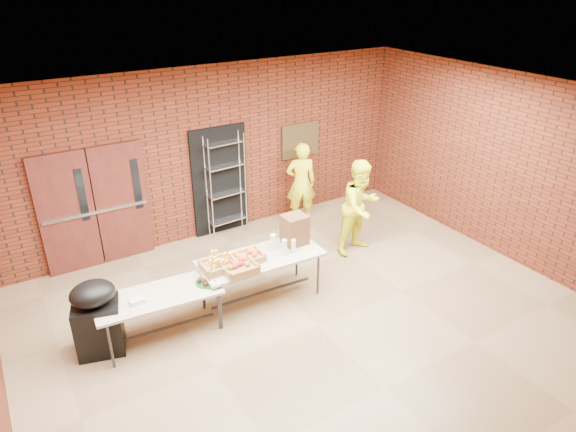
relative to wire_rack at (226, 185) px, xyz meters
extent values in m
cube|color=olive|center=(-0.16, -3.32, -1.01)|extent=(8.00, 7.00, 0.04)
cube|color=silver|center=(-0.16, -3.32, 2.23)|extent=(8.00, 7.00, 0.04)
cube|color=maroon|center=(-0.16, 0.20, 0.61)|extent=(8.00, 0.04, 3.20)
cube|color=maroon|center=(-0.16, -6.84, 0.61)|extent=(8.00, 0.04, 3.20)
cube|color=maroon|center=(3.86, -3.32, 0.61)|extent=(0.04, 7.00, 3.20)
cube|color=#4D2116|center=(-2.81, 0.12, 0.06)|extent=(0.88, 0.08, 2.10)
cube|color=#4D2116|center=(-1.91, 0.12, 0.06)|extent=(0.88, 0.08, 2.10)
cube|color=black|center=(-2.53, 0.07, 0.36)|extent=(0.12, 0.02, 0.90)
cube|color=black|center=(-1.63, 0.07, 0.36)|extent=(0.12, 0.02, 0.90)
cube|color=#B8B8BF|center=(-2.36, 0.06, 0.01)|extent=(1.70, 0.04, 0.05)
cube|color=black|center=(-0.06, 0.14, 0.06)|extent=(1.10, 0.06, 2.10)
cube|color=#3E3018|center=(1.74, 0.13, 0.56)|extent=(0.85, 0.04, 0.70)
cube|color=tan|center=(-2.16, -2.35, -0.32)|extent=(1.75, 0.84, 0.04)
cube|color=#323337|center=(-2.16, -2.35, -0.88)|extent=(1.50, 0.16, 0.03)
cylinder|color=#323337|center=(-2.91, -2.07, -0.66)|extent=(0.03, 0.03, 0.66)
cylinder|color=#323337|center=(-1.41, -2.07, -0.66)|extent=(0.03, 0.03, 0.66)
cylinder|color=#323337|center=(-2.91, -2.64, -0.66)|extent=(0.03, 0.03, 0.66)
cylinder|color=#323337|center=(-1.41, -2.64, -0.66)|extent=(0.03, 0.03, 0.66)
cube|color=tan|center=(-0.54, -2.33, -0.24)|extent=(1.91, 0.85, 0.04)
cube|color=#323337|center=(-0.54, -2.33, -0.87)|extent=(1.67, 0.10, 0.03)
cylinder|color=#323337|center=(-1.37, -2.01, -0.63)|extent=(0.04, 0.04, 0.73)
cylinder|color=#323337|center=(0.30, -2.01, -0.63)|extent=(0.04, 0.04, 0.73)
cylinder|color=#323337|center=(-1.37, -2.64, -0.63)|extent=(0.04, 0.04, 0.73)
cylinder|color=#323337|center=(0.30, -2.64, -0.63)|extent=(0.04, 0.04, 0.73)
cube|color=olive|center=(-1.22, -2.32, -0.18)|extent=(0.50, 0.39, 0.08)
cube|color=olive|center=(-0.76, -2.33, -0.18)|extent=(0.45, 0.35, 0.07)
cube|color=olive|center=(-0.99, -2.53, -0.18)|extent=(0.47, 0.37, 0.07)
cylinder|color=#124618|center=(-1.45, -2.44, -0.29)|extent=(0.36, 0.36, 0.01)
cube|color=silver|center=(-2.45, -2.40, -0.27)|extent=(0.19, 0.13, 0.06)
cube|color=#51351B|center=(0.12, -2.23, 0.02)|extent=(0.36, 0.32, 0.48)
cylinder|color=silver|center=(-0.20, -2.45, -0.09)|extent=(0.08, 0.08, 0.25)
cylinder|color=silver|center=(-0.05, -2.46, -0.11)|extent=(0.07, 0.07, 0.21)
cylinder|color=silver|center=(-0.28, -2.25, -0.09)|extent=(0.09, 0.09, 0.27)
cube|color=black|center=(-2.95, -2.21, -0.62)|extent=(0.70, 0.62, 0.75)
ellipsoid|color=black|center=(-2.95, -2.21, -0.08)|extent=(0.69, 0.63, 0.32)
imported|color=#F9FC1C|center=(1.50, -0.29, -0.17)|extent=(0.70, 0.58, 1.65)
imported|color=#F9FC1C|center=(1.73, -1.87, -0.13)|extent=(0.92, 0.76, 1.74)
camera|label=1|loc=(-3.68, -8.20, 3.71)|focal=32.00mm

